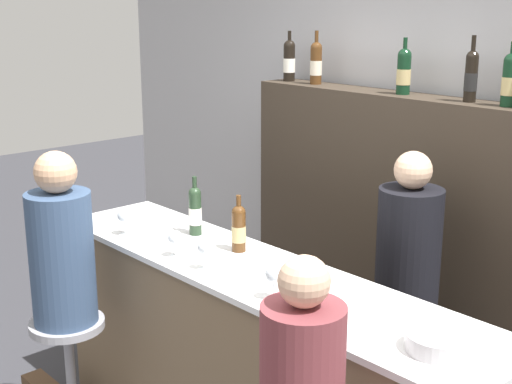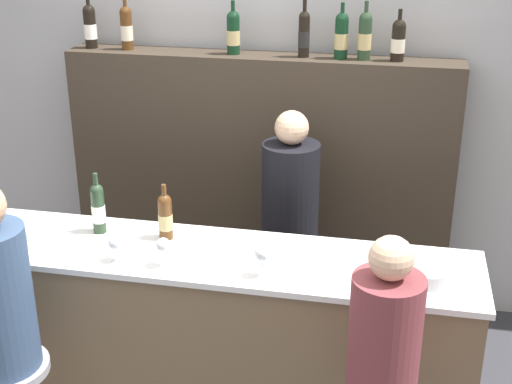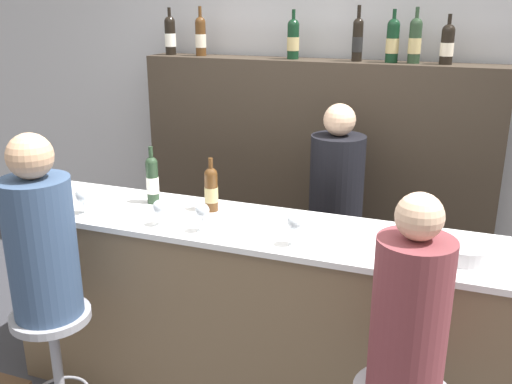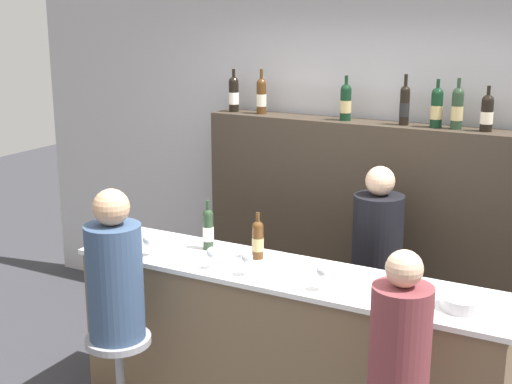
{
  "view_description": "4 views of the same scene",
  "coord_description": "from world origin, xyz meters",
  "px_view_note": "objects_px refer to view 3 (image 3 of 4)",
  "views": [
    {
      "loc": [
        2.31,
        -1.82,
        2.26
      ],
      "look_at": [
        -0.06,
        0.34,
        1.4
      ],
      "focal_mm": 50.0,
      "sensor_mm": 36.0,
      "label": 1
    },
    {
      "loc": [
        0.85,
        -2.66,
        2.63
      ],
      "look_at": [
        0.24,
        0.29,
        1.38
      ],
      "focal_mm": 50.0,
      "sensor_mm": 36.0,
      "label": 2
    },
    {
      "loc": [
        0.98,
        -2.2,
        2.11
      ],
      "look_at": [
        0.09,
        0.18,
        1.25
      ],
      "focal_mm": 40.0,
      "sensor_mm": 36.0,
      "label": 3
    },
    {
      "loc": [
        1.71,
        -3.21,
        2.53
      ],
      "look_at": [
        -0.19,
        0.28,
        1.49
      ],
      "focal_mm": 50.0,
      "sensor_mm": 36.0,
      "label": 4
    }
  ],
  "objects_px": {
    "metal_bowl": "(464,251)",
    "bartender": "(334,234)",
    "wine_glass_3": "(295,223)",
    "wine_bottle_counter_1": "(211,189)",
    "wine_bottle_backbar_6": "(447,44)",
    "wine_bottle_backbar_1": "(201,36)",
    "wine_bottle_backbar_5": "(415,40)",
    "wine_bottle_counter_0": "(152,179)",
    "guest_seated_right": "(410,310)",
    "wine_glass_1": "(160,208)",
    "bar_stool_left": "(54,340)",
    "wine_glass_0": "(83,196)",
    "wine_glass_2": "(202,212)",
    "wine_bottle_backbar_3": "(358,39)",
    "guest_seated_left": "(41,238)",
    "wine_bottle_backbar_0": "(170,35)",
    "wine_bottle_backbar_2": "(293,39)",
    "wine_bottle_backbar_4": "(393,40)"
  },
  "relations": [
    {
      "from": "wine_glass_2",
      "to": "guest_seated_left",
      "type": "bearing_deg",
      "value": -147.07
    },
    {
      "from": "guest_seated_left",
      "to": "bar_stool_left",
      "type": "bearing_deg",
      "value": 0.0
    },
    {
      "from": "wine_bottle_counter_0",
      "to": "wine_glass_3",
      "type": "relative_size",
      "value": 2.11
    },
    {
      "from": "wine_bottle_backbar_1",
      "to": "wine_bottle_backbar_5",
      "type": "height_order",
      "value": "wine_bottle_backbar_5"
    },
    {
      "from": "wine_bottle_backbar_3",
      "to": "guest_seated_left",
      "type": "height_order",
      "value": "wine_bottle_backbar_3"
    },
    {
      "from": "wine_bottle_backbar_6",
      "to": "wine_glass_0",
      "type": "xyz_separation_m",
      "value": [
        -1.66,
        -1.48,
        -0.71
      ]
    },
    {
      "from": "wine_bottle_counter_0",
      "to": "guest_seated_right",
      "type": "relative_size",
      "value": 0.4
    },
    {
      "from": "wine_bottle_backbar_5",
      "to": "wine_bottle_backbar_3",
      "type": "bearing_deg",
      "value": 180.0
    },
    {
      "from": "bartender",
      "to": "guest_seated_right",
      "type": "bearing_deg",
      "value": -67.01
    },
    {
      "from": "wine_bottle_counter_0",
      "to": "wine_bottle_backbar_3",
      "type": "distance_m",
      "value": 1.63
    },
    {
      "from": "wine_bottle_counter_0",
      "to": "wine_glass_2",
      "type": "bearing_deg",
      "value": -32.8
    },
    {
      "from": "wine_glass_0",
      "to": "wine_glass_1",
      "type": "bearing_deg",
      "value": 0.0
    },
    {
      "from": "wine_bottle_counter_1",
      "to": "wine_bottle_backbar_2",
      "type": "bearing_deg",
      "value": 86.72
    },
    {
      "from": "wine_bottle_backbar_6",
      "to": "wine_glass_0",
      "type": "height_order",
      "value": "wine_bottle_backbar_6"
    },
    {
      "from": "bartender",
      "to": "wine_bottle_counter_0",
      "type": "bearing_deg",
      "value": -140.79
    },
    {
      "from": "wine_bottle_backbar_1",
      "to": "wine_bottle_backbar_6",
      "type": "xyz_separation_m",
      "value": [
        1.67,
        0.0,
        -0.01
      ]
    },
    {
      "from": "wine_bottle_backbar_0",
      "to": "bar_stool_left",
      "type": "xyz_separation_m",
      "value": [
        0.32,
        -1.89,
        -1.33
      ]
    },
    {
      "from": "wine_bottle_backbar_0",
      "to": "wine_glass_0",
      "type": "distance_m",
      "value": 1.67
    },
    {
      "from": "metal_bowl",
      "to": "wine_bottle_backbar_4",
      "type": "bearing_deg",
      "value": 111.96
    },
    {
      "from": "wine_glass_3",
      "to": "wine_bottle_counter_1",
      "type": "bearing_deg",
      "value": 152.82
    },
    {
      "from": "wine_bottle_counter_0",
      "to": "guest_seated_right",
      "type": "bearing_deg",
      "value": -25.15
    },
    {
      "from": "wine_bottle_backbar_1",
      "to": "wine_glass_0",
      "type": "bearing_deg",
      "value": -89.43
    },
    {
      "from": "wine_glass_1",
      "to": "guest_seated_left",
      "type": "relative_size",
      "value": 0.15
    },
    {
      "from": "wine_bottle_backbar_5",
      "to": "guest_seated_right",
      "type": "xyz_separation_m",
      "value": [
        0.24,
        -1.89,
        -0.83
      ]
    },
    {
      "from": "wine_glass_1",
      "to": "bar_stool_left",
      "type": "distance_m",
      "value": 0.82
    },
    {
      "from": "wine_glass_2",
      "to": "metal_bowl",
      "type": "distance_m",
      "value": 1.2
    },
    {
      "from": "wine_bottle_backbar_5",
      "to": "bar_stool_left",
      "type": "relative_size",
      "value": 0.49
    },
    {
      "from": "wine_bottle_backbar_5",
      "to": "wine_bottle_backbar_6",
      "type": "distance_m",
      "value": 0.19
    },
    {
      "from": "wine_bottle_backbar_5",
      "to": "guest_seated_left",
      "type": "xyz_separation_m",
      "value": [
        -1.4,
        -1.89,
        -0.8
      ]
    },
    {
      "from": "wine_bottle_backbar_5",
      "to": "wine_glass_3",
      "type": "height_order",
      "value": "wine_bottle_backbar_5"
    },
    {
      "from": "bartender",
      "to": "wine_bottle_counter_1",
      "type": "bearing_deg",
      "value": -126.02
    },
    {
      "from": "wine_bottle_backbar_0",
      "to": "wine_bottle_backbar_2",
      "type": "bearing_deg",
      "value": 0.0
    },
    {
      "from": "wine_bottle_backbar_3",
      "to": "wine_bottle_counter_1",
      "type": "bearing_deg",
      "value": -112.74
    },
    {
      "from": "wine_bottle_backbar_4",
      "to": "bartender",
      "type": "relative_size",
      "value": 0.21
    },
    {
      "from": "wine_bottle_counter_1",
      "to": "wine_bottle_backbar_6",
      "type": "xyz_separation_m",
      "value": [
        1.06,
        1.2,
        0.69
      ]
    },
    {
      "from": "wine_bottle_backbar_5",
      "to": "metal_bowl",
      "type": "height_order",
      "value": "wine_bottle_backbar_5"
    },
    {
      "from": "wine_bottle_backbar_3",
      "to": "wine_glass_1",
      "type": "bearing_deg",
      "value": -113.75
    },
    {
      "from": "wine_bottle_backbar_1",
      "to": "guest_seated_left",
      "type": "distance_m",
      "value": 2.05
    },
    {
      "from": "wine_bottle_backbar_2",
      "to": "guest_seated_right",
      "type": "height_order",
      "value": "wine_bottle_backbar_2"
    },
    {
      "from": "wine_bottle_counter_0",
      "to": "wine_glass_2",
      "type": "xyz_separation_m",
      "value": [
        0.44,
        -0.28,
        -0.03
      ]
    },
    {
      "from": "metal_bowl",
      "to": "wine_bottle_backbar_1",
      "type": "bearing_deg",
      "value": 144.38
    },
    {
      "from": "wine_bottle_backbar_3",
      "to": "wine_bottle_backbar_5",
      "type": "bearing_deg",
      "value": 0.0
    },
    {
      "from": "wine_bottle_counter_1",
      "to": "wine_bottle_counter_0",
      "type": "bearing_deg",
      "value": -180.0
    },
    {
      "from": "wine_bottle_backbar_1",
      "to": "guest_seated_right",
      "type": "relative_size",
      "value": 0.42
    },
    {
      "from": "wine_bottle_backbar_2",
      "to": "wine_glass_3",
      "type": "distance_m",
      "value": 1.71
    },
    {
      "from": "wine_bottle_backbar_0",
      "to": "wine_bottle_backbar_3",
      "type": "distance_m",
      "value": 1.36
    },
    {
      "from": "wine_bottle_backbar_6",
      "to": "wine_bottle_backbar_4",
      "type": "bearing_deg",
      "value": -180.0
    },
    {
      "from": "metal_bowl",
      "to": "bartender",
      "type": "xyz_separation_m",
      "value": [
        -0.76,
        0.86,
        -0.37
      ]
    },
    {
      "from": "wine_bottle_backbar_3",
      "to": "wine_bottle_backbar_5",
      "type": "height_order",
      "value": "wine_bottle_backbar_3"
    },
    {
      "from": "wine_glass_0",
      "to": "guest_seated_right",
      "type": "distance_m",
      "value": 1.76
    }
  ]
}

